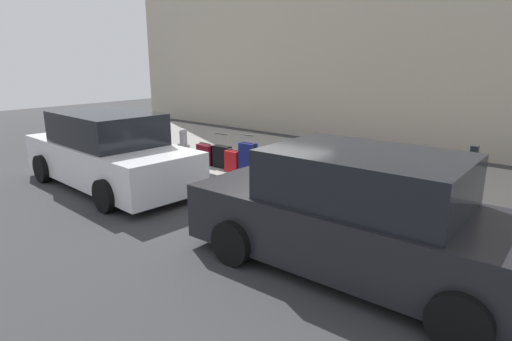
{
  "coord_description": "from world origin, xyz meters",
  "views": [
    {
      "loc": [
        -5.71,
        6.77,
        2.81
      ],
      "look_at": [
        -0.21,
        0.27,
        0.55
      ],
      "focal_mm": 29.84,
      "sensor_mm": 36.0,
      "label": 1
    }
  ],
  "objects_px": {
    "suitcase_maroon_4": "(313,171)",
    "fire_hydrant": "(184,144)",
    "suitcase_maroon_11": "(205,155)",
    "suitcase_silver_6": "(280,167)",
    "suitcase_navy_1": "(381,188)",
    "suitcase_black_3": "(334,179)",
    "suitcase_olive_0": "(409,190)",
    "suitcase_red_9": "(233,161)",
    "suitcase_navy_8": "(248,159)",
    "parked_car_charcoal_0": "(362,217)",
    "suitcase_teal_5": "(294,173)",
    "suitcase_red_2": "(357,183)",
    "parking_meter": "(472,172)",
    "suitcase_olive_7": "(264,167)",
    "bollard_post": "(163,143)",
    "parked_car_white_1": "(109,152)",
    "suitcase_black_10": "(222,157)"
  },
  "relations": [
    {
      "from": "fire_hydrant",
      "to": "suitcase_navy_8",
      "type": "bearing_deg",
      "value": 179.0
    },
    {
      "from": "suitcase_navy_1",
      "to": "suitcase_navy_8",
      "type": "height_order",
      "value": "suitcase_navy_8"
    },
    {
      "from": "suitcase_olive_0",
      "to": "suitcase_black_10",
      "type": "height_order",
      "value": "suitcase_olive_0"
    },
    {
      "from": "suitcase_red_2",
      "to": "suitcase_maroon_11",
      "type": "height_order",
      "value": "suitcase_red_2"
    },
    {
      "from": "bollard_post",
      "to": "suitcase_black_3",
      "type": "bearing_deg",
      "value": -178.82
    },
    {
      "from": "suitcase_navy_8",
      "to": "suitcase_red_9",
      "type": "xyz_separation_m",
      "value": [
        0.46,
        0.03,
        -0.13
      ]
    },
    {
      "from": "suitcase_navy_1",
      "to": "suitcase_black_3",
      "type": "relative_size",
      "value": 0.93
    },
    {
      "from": "suitcase_navy_8",
      "to": "parked_car_charcoal_0",
      "type": "distance_m",
      "value": 4.69
    },
    {
      "from": "parking_meter",
      "to": "parked_car_charcoal_0",
      "type": "relative_size",
      "value": 0.26
    },
    {
      "from": "fire_hydrant",
      "to": "suitcase_maroon_11",
      "type": "bearing_deg",
      "value": -178.68
    },
    {
      "from": "suitcase_olive_0",
      "to": "suitcase_black_3",
      "type": "distance_m",
      "value": 1.49
    },
    {
      "from": "suitcase_olive_0",
      "to": "suitcase_red_9",
      "type": "relative_size",
      "value": 1.69
    },
    {
      "from": "bollard_post",
      "to": "parked_car_charcoal_0",
      "type": "relative_size",
      "value": 0.16
    },
    {
      "from": "suitcase_olive_0",
      "to": "suitcase_black_3",
      "type": "xyz_separation_m",
      "value": [
        1.48,
        0.09,
        -0.05
      ]
    },
    {
      "from": "suitcase_teal_5",
      "to": "parked_car_charcoal_0",
      "type": "xyz_separation_m",
      "value": [
        -2.76,
        2.35,
        0.36
      ]
    },
    {
      "from": "parked_car_white_1",
      "to": "parked_car_charcoal_0",
      "type": "bearing_deg",
      "value": 180.0
    },
    {
      "from": "parked_car_white_1",
      "to": "suitcase_red_9",
      "type": "bearing_deg",
      "value": -124.71
    },
    {
      "from": "suitcase_navy_1",
      "to": "suitcase_olive_0",
      "type": "bearing_deg",
      "value": 177.49
    },
    {
      "from": "suitcase_red_2",
      "to": "suitcase_olive_7",
      "type": "height_order",
      "value": "suitcase_red_2"
    },
    {
      "from": "bollard_post",
      "to": "parking_meter",
      "type": "height_order",
      "value": "parking_meter"
    },
    {
      "from": "parking_meter",
      "to": "suitcase_silver_6",
      "type": "bearing_deg",
      "value": 2.73
    },
    {
      "from": "suitcase_maroon_4",
      "to": "suitcase_teal_5",
      "type": "distance_m",
      "value": 0.49
    },
    {
      "from": "suitcase_teal_5",
      "to": "suitcase_maroon_11",
      "type": "relative_size",
      "value": 1.06
    },
    {
      "from": "suitcase_maroon_4",
      "to": "fire_hydrant",
      "type": "relative_size",
      "value": 1.17
    },
    {
      "from": "suitcase_teal_5",
      "to": "suitcase_maroon_11",
      "type": "bearing_deg",
      "value": -0.96
    },
    {
      "from": "parking_meter",
      "to": "parked_car_charcoal_0",
      "type": "height_order",
      "value": "parked_car_charcoal_0"
    },
    {
      "from": "suitcase_navy_1",
      "to": "parking_meter",
      "type": "xyz_separation_m",
      "value": [
        -1.47,
        -0.18,
        0.54
      ]
    },
    {
      "from": "suitcase_silver_6",
      "to": "bollard_post",
      "type": "distance_m",
      "value": 3.88
    },
    {
      "from": "suitcase_teal_5",
      "to": "suitcase_navy_8",
      "type": "xyz_separation_m",
      "value": [
        1.3,
        0.01,
        0.11
      ]
    },
    {
      "from": "suitcase_maroon_11",
      "to": "parked_car_white_1",
      "type": "distance_m",
      "value": 2.49
    },
    {
      "from": "suitcase_silver_6",
      "to": "parked_car_charcoal_0",
      "type": "height_order",
      "value": "parked_car_charcoal_0"
    },
    {
      "from": "suitcase_black_3",
      "to": "suitcase_maroon_4",
      "type": "relative_size",
      "value": 0.87
    },
    {
      "from": "suitcase_teal_5",
      "to": "suitcase_silver_6",
      "type": "height_order",
      "value": "suitcase_silver_6"
    },
    {
      "from": "suitcase_black_10",
      "to": "parked_car_charcoal_0",
      "type": "distance_m",
      "value": 5.6
    },
    {
      "from": "suitcase_silver_6",
      "to": "parking_meter",
      "type": "relative_size",
      "value": 0.67
    },
    {
      "from": "suitcase_silver_6",
      "to": "fire_hydrant",
      "type": "height_order",
      "value": "fire_hydrant"
    },
    {
      "from": "suitcase_navy_1",
      "to": "suitcase_maroon_4",
      "type": "relative_size",
      "value": 0.81
    },
    {
      "from": "suitcase_red_2",
      "to": "fire_hydrant",
      "type": "distance_m",
      "value": 5.1
    },
    {
      "from": "suitcase_red_2",
      "to": "suitcase_maroon_11",
      "type": "distance_m",
      "value": 4.28
    },
    {
      "from": "suitcase_black_10",
      "to": "parked_car_white_1",
      "type": "xyz_separation_m",
      "value": [
        1.1,
        2.45,
        0.36
      ]
    },
    {
      "from": "suitcase_maroon_11",
      "to": "suitcase_silver_6",
      "type": "bearing_deg",
      "value": -178.86
    },
    {
      "from": "suitcase_silver_6",
      "to": "suitcase_olive_7",
      "type": "relative_size",
      "value": 1.5
    },
    {
      "from": "suitcase_navy_1",
      "to": "parking_meter",
      "type": "distance_m",
      "value": 1.58
    },
    {
      "from": "suitcase_red_2",
      "to": "fire_hydrant",
      "type": "relative_size",
      "value": 1.1
    },
    {
      "from": "suitcase_silver_6",
      "to": "suitcase_red_2",
      "type": "bearing_deg",
      "value": 178.7
    },
    {
      "from": "suitcase_red_9",
      "to": "parking_meter",
      "type": "relative_size",
      "value": 0.45
    },
    {
      "from": "suitcase_olive_0",
      "to": "suitcase_black_10",
      "type": "relative_size",
      "value": 1.11
    },
    {
      "from": "suitcase_olive_7",
      "to": "suitcase_olive_0",
      "type": "bearing_deg",
      "value": -179.53
    },
    {
      "from": "suitcase_red_2",
      "to": "suitcase_silver_6",
      "type": "bearing_deg",
      "value": -1.3
    },
    {
      "from": "parked_car_charcoal_0",
      "to": "fire_hydrant",
      "type": "bearing_deg",
      "value": -20.43
    }
  ]
}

